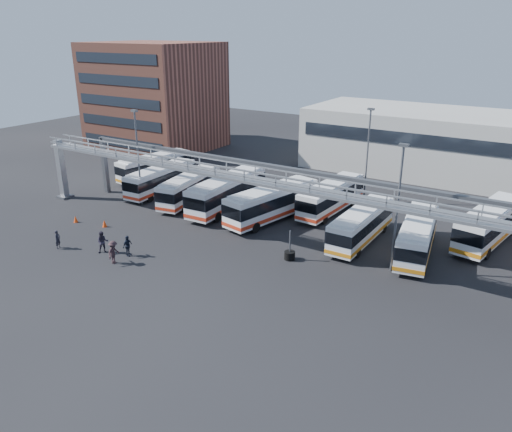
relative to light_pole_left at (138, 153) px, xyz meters
The scene contains 23 objects.
ground 18.78m from the light_pole_left, 26.57° to the right, with size 140.00×140.00×0.00m, color black.
gantry 16.14m from the light_pole_left, ahead, with size 51.40×5.15×7.10m.
apartment_building 28.52m from the light_pole_left, 129.29° to the left, with size 18.00×15.00×16.00m, color brown.
warehouse 41.07m from the light_pole_left, 46.97° to the left, with size 42.00×14.00×8.00m, color #9E9E99.
light_pole_left is the anchor object (origin of this frame).
light_pole_mid 28.02m from the light_pole_left, ahead, with size 0.70×0.35×10.21m.
light_pole_back 24.41m from the light_pole_left, 34.99° to the left, with size 0.70×0.35×10.21m.
bus_0 10.53m from the light_pole_left, 124.65° to the left, with size 3.93×10.41×3.09m.
bus_1 5.91m from the light_pole_left, 103.13° to the left, with size 2.82×10.28×3.09m.
bus_2 6.57m from the light_pole_left, 41.50° to the left, with size 4.05×10.44×3.09m.
bus_3 10.24m from the light_pole_left, 23.43° to the left, with size 3.15×11.70×3.52m.
bus_4 15.27m from the light_pole_left, 14.01° to the left, with size 4.82×11.51×3.41m.
bus_5 20.71m from the light_pole_left, 25.45° to the left, with size 2.99×10.64×3.20m.
bus_6 24.38m from the light_pole_left, ahead, with size 2.43×10.21×3.10m.
bus_7 29.21m from the light_pole_left, ahead, with size 4.04×10.68×3.17m.
bus_8 34.93m from the light_pole_left, 15.09° to the left, with size 4.46×11.46×3.40m.
pedestrian_a 13.44m from the light_pole_left, 80.22° to the right, with size 0.61×0.40×1.68m, color black.
pedestrian_b 13.35m from the light_pole_left, 60.49° to the right, with size 0.94×0.73×1.94m, color #292432.
pedestrian_c 15.30m from the light_pole_left, 54.27° to the right, with size 1.27×0.73×1.97m, color #322125.
pedestrian_d 14.04m from the light_pole_left, 50.50° to the right, with size 1.06×0.44×1.82m, color black.
cone_left 9.34m from the light_pole_left, 102.77° to the right, with size 0.42×0.42×0.68m, color #F9430D.
cone_right 8.78m from the light_pole_left, 76.21° to the right, with size 0.45×0.45×0.71m, color #F9430D.
tire_stack 21.20m from the light_pole_left, ahead, with size 0.90×0.90×2.58m.
Camera 1 is at (21.95, -28.64, 18.08)m, focal length 35.00 mm.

